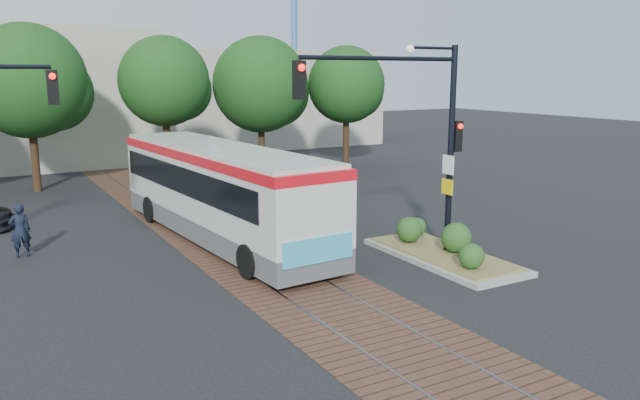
{
  "coord_description": "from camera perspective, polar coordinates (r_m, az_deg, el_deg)",
  "views": [
    {
      "loc": [
        -7.21,
        -14.67,
        5.45
      ],
      "look_at": [
        2.09,
        1.64,
        1.6
      ],
      "focal_mm": 35.0,
      "sensor_mm": 36.0,
      "label": 1
    }
  ],
  "objects": [
    {
      "name": "ground",
      "position": [
        17.23,
        -3.35,
        -6.87
      ],
      "size": [
        120.0,
        120.0,
        0.0
      ],
      "primitive_type": "plane",
      "color": "black",
      "rests_on": "ground"
    },
    {
      "name": "trackbed",
      "position": [
        20.74,
        -8.28,
        -3.75
      ],
      "size": [
        3.6,
        40.0,
        0.02
      ],
      "color": "#513525",
      "rests_on": "ground"
    },
    {
      "name": "tree_row",
      "position": [
        32.22,
        -14.75,
        10.14
      ],
      "size": [
        26.4,
        5.6,
        7.67
      ],
      "color": "#382314",
      "rests_on": "ground"
    },
    {
      "name": "warehouses",
      "position": [
        43.96,
        -21.16,
        8.68
      ],
      "size": [
        40.0,
        13.0,
        8.0
      ],
      "color": "#ADA899",
      "rests_on": "ground"
    },
    {
      "name": "crane",
      "position": [
        55.09,
        -2.39,
        17.23
      ],
      "size": [
        8.0,
        0.5,
        18.0
      ],
      "color": "#3F72B2",
      "rests_on": "ground"
    },
    {
      "name": "city_bus",
      "position": [
        20.74,
        -9.16,
        1.1
      ],
      "size": [
        3.31,
        11.76,
        3.11
      ],
      "rotation": [
        0.0,
        0.0,
        0.07
      ],
      "color": "#4D4D50",
      "rests_on": "ground"
    },
    {
      "name": "traffic_island",
      "position": [
        18.99,
        11.06,
        -4.27
      ],
      "size": [
        2.2,
        5.2,
        1.13
      ],
      "color": "gray",
      "rests_on": "ground"
    },
    {
      "name": "signal_pole_main",
      "position": [
        17.79,
        8.99,
        7.28
      ],
      "size": [
        5.49,
        0.46,
        6.0
      ],
      "color": "black",
      "rests_on": "ground"
    },
    {
      "name": "officer",
      "position": [
        20.69,
        -25.73,
        -2.52
      ],
      "size": [
        0.63,
        0.44,
        1.64
      ],
      "primitive_type": "imported",
      "rotation": [
        0.0,
        0.0,
        3.23
      ],
      "color": "black",
      "rests_on": "ground"
    }
  ]
}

